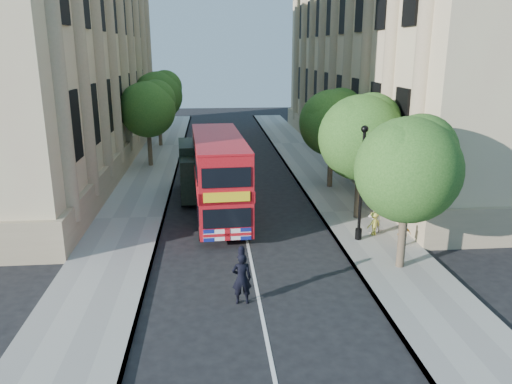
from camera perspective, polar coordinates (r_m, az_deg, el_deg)
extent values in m
plane|color=black|center=(16.87, 0.66, -13.79)|extent=(120.00, 120.00, 0.00)
cube|color=gray|center=(26.93, 10.72, -2.28)|extent=(3.50, 80.00, 0.12)
cube|color=gray|center=(26.27, -14.22, -2.96)|extent=(3.50, 80.00, 0.12)
cube|color=tan|center=(41.49, 17.15, 16.19)|extent=(12.00, 38.00, 18.00)
cube|color=tan|center=(40.47, -23.81, 15.59)|extent=(12.00, 38.00, 18.00)
cylinder|color=#473828|center=(20.25, 16.38, -4.75)|extent=(0.32, 0.32, 2.86)
sphere|color=#204B19|center=(19.51, 16.97, 2.42)|extent=(4.00, 4.00, 4.00)
sphere|color=#204B19|center=(19.97, 18.30, 4.52)|extent=(2.80, 2.80, 2.80)
sphere|color=#204B19|center=(18.95, 16.03, 3.72)|extent=(2.60, 2.60, 2.60)
cylinder|color=#473828|center=(25.61, 11.59, 0.08)|extent=(0.32, 0.32, 2.99)
sphere|color=#204B19|center=(25.02, 11.94, 6.08)|extent=(4.20, 4.20, 4.20)
sphere|color=#204B19|center=(25.47, 13.07, 7.74)|extent=(2.94, 2.94, 2.94)
sphere|color=#204B19|center=(24.51, 11.09, 7.22)|extent=(2.73, 2.73, 2.73)
cylinder|color=#473828|center=(31.23, 8.48, 3.02)|extent=(0.32, 0.32, 2.90)
sphere|color=#204B19|center=(30.75, 8.69, 7.81)|extent=(4.00, 4.00, 4.00)
sphere|color=#204B19|center=(31.20, 9.65, 9.11)|extent=(2.80, 2.80, 2.80)
sphere|color=#204B19|center=(30.28, 7.93, 8.73)|extent=(2.60, 2.60, 2.60)
cylinder|color=#473828|center=(37.47, -12.04, 5.07)|extent=(0.32, 0.32, 2.99)
sphere|color=#204B19|center=(37.07, -12.29, 9.20)|extent=(4.00, 4.00, 4.00)
sphere|color=#204B19|center=(37.32, -11.35, 10.35)|extent=(2.80, 2.80, 2.80)
sphere|color=#204B19|center=(36.78, -13.18, 9.95)|extent=(2.60, 2.60, 2.60)
cylinder|color=#473828|center=(45.30, -10.92, 7.10)|extent=(0.32, 0.32, 3.17)
sphere|color=#204B19|center=(44.95, -11.11, 10.72)|extent=(4.20, 4.20, 4.20)
sphere|color=#204B19|center=(45.24, -10.34, 11.71)|extent=(2.94, 2.94, 2.94)
sphere|color=#204B19|center=(44.66, -11.84, 11.39)|extent=(2.73, 2.73, 2.73)
cylinder|color=black|center=(23.01, 11.63, -4.71)|extent=(0.30, 0.30, 0.50)
cylinder|color=black|center=(22.32, 11.95, 0.70)|extent=(0.14, 0.14, 5.00)
sphere|color=black|center=(21.81, 12.33, 7.04)|extent=(0.32, 0.32, 0.32)
cube|color=#AB0B13|center=(25.33, -4.26, 2.03)|extent=(2.83, 9.05, 3.71)
cube|color=black|center=(25.55, -4.22, 0.24)|extent=(2.86, 8.49, 0.85)
cube|color=black|center=(25.12, -4.31, 4.16)|extent=(2.86, 8.49, 0.85)
cube|color=yellow|center=(21.01, -3.37, -0.57)|extent=(1.98, 0.19, 0.42)
cylinder|color=black|center=(22.81, -6.25, -4.39)|extent=(0.31, 0.95, 0.94)
cylinder|color=black|center=(22.96, -0.94, -4.14)|extent=(0.31, 0.95, 0.94)
cylinder|color=black|center=(28.61, -6.75, -0.15)|extent=(0.31, 0.95, 0.94)
cylinder|color=black|center=(28.74, -2.51, 0.02)|extent=(0.31, 0.95, 0.94)
cube|color=black|center=(27.60, -6.34, 1.47)|extent=(2.35, 2.14, 2.33)
cube|color=black|center=(26.61, -6.25, 1.55)|extent=(2.00, 0.23, 0.78)
cube|color=black|center=(29.92, -6.59, 3.04)|extent=(2.45, 3.69, 2.78)
cube|color=black|center=(29.60, -6.45, 0.24)|extent=(2.35, 5.45, 0.28)
cylinder|color=black|center=(27.75, -8.32, -0.78)|extent=(0.30, 0.90, 0.89)
cylinder|color=black|center=(27.83, -4.21, -0.60)|extent=(0.30, 0.90, 0.89)
cylinder|color=black|center=(31.28, -8.44, 1.14)|extent=(0.30, 0.90, 0.89)
cylinder|color=black|center=(31.35, -4.79, 1.29)|extent=(0.30, 0.90, 0.89)
imported|color=black|center=(17.12, -1.64, -9.85)|extent=(0.67, 0.45, 1.83)
imported|color=beige|center=(23.76, 13.29, -2.70)|extent=(1.00, 0.99, 1.63)
imported|color=#C27D22|center=(22.69, 16.56, -4.64)|extent=(0.61, 0.27, 1.03)
imported|color=#EFE151|center=(23.57, 13.31, -3.52)|extent=(0.82, 0.67, 1.11)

